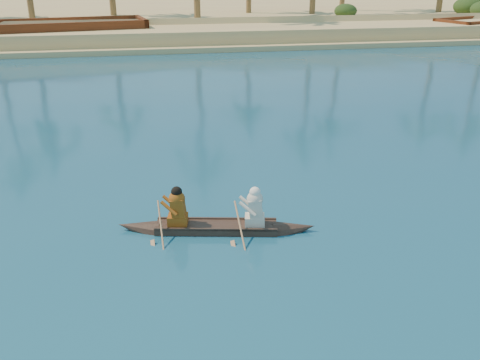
{
  "coord_description": "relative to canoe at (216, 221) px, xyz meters",
  "views": [
    {
      "loc": [
        6.5,
        -14.91,
        5.74
      ],
      "look_at": [
        8.74,
        -3.01,
        0.81
      ],
      "focal_mm": 40.0,
      "sensor_mm": 36.0,
      "label": 1
    }
  ],
  "objects": [
    {
      "name": "sandy_embankment",
      "position": [
        -8.0,
        50.89,
        0.29
      ],
      "size": [
        150.0,
        51.0,
        1.5
      ],
      "color": "#D3BE77",
      "rests_on": "ground"
    },
    {
      "name": "canoe",
      "position": [
        0.0,
        0.0,
        0.0
      ],
      "size": [
        4.58,
        1.5,
        1.25
      ],
      "rotation": [
        0.0,
        0.0,
        -0.2
      ],
      "color": "#402D23",
      "rests_on": "ground"
    },
    {
      "name": "shrub_cluster",
      "position": [
        -8.0,
        35.5,
        0.96
      ],
      "size": [
        100.0,
        6.0,
        2.4
      ],
      "primitive_type": null,
      "color": "#213F17",
      "rests_on": "ground"
    },
    {
      "name": "barge_mid",
      "position": [
        -7.5,
        31.0,
        0.54
      ],
      "size": [
        13.94,
        6.56,
        2.23
      ],
      "rotation": [
        0.0,
        0.0,
        0.16
      ],
      "color": "maroon",
      "rests_on": "ground"
    }
  ]
}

